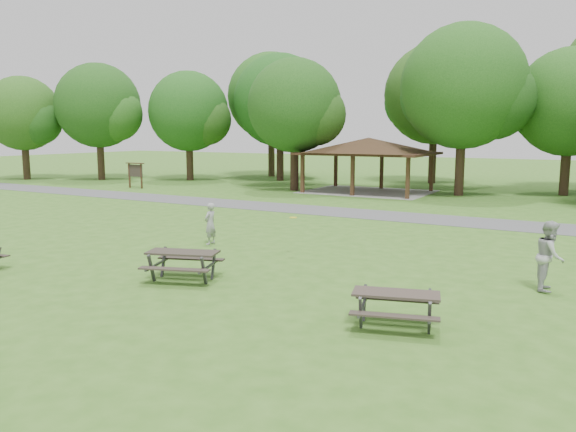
% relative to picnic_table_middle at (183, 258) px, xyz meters
% --- Properties ---
extents(ground, '(160.00, 160.00, 0.00)m').
position_rel_picnic_table_middle_xyz_m(ground, '(-0.20, 0.58, -0.63)').
color(ground, '#38681D').
rests_on(ground, ground).
extents(asphalt_path, '(120.00, 3.20, 0.02)m').
position_rel_picnic_table_middle_xyz_m(asphalt_path, '(-0.20, 14.58, -0.62)').
color(asphalt_path, '#4E4E51').
rests_on(asphalt_path, ground).
extents(pavilion, '(8.60, 7.01, 3.76)m').
position_rel_picnic_table_middle_xyz_m(pavilion, '(-4.20, 24.58, 2.43)').
color(pavilion, '#3C2516').
rests_on(pavilion, ground).
extents(notice_board, '(1.60, 0.30, 1.88)m').
position_rel_picnic_table_middle_xyz_m(notice_board, '(-20.20, 18.58, 0.68)').
color(notice_board, '#381E14').
rests_on(notice_board, ground).
extents(tree_row_a, '(7.56, 7.20, 9.97)m').
position_rel_picnic_table_middle_xyz_m(tree_row_a, '(-28.11, 22.60, 5.52)').
color(tree_row_a, black).
rests_on(tree_row_a, ground).
extents(tree_row_b, '(7.14, 6.80, 9.28)m').
position_rel_picnic_table_middle_xyz_m(tree_row_b, '(-21.11, 26.10, 5.03)').
color(tree_row_b, '#312016').
rests_on(tree_row_b, ground).
extents(tree_row_c, '(8.19, 7.80, 10.67)m').
position_rel_picnic_table_middle_xyz_m(tree_row_c, '(-14.10, 29.60, 5.90)').
color(tree_row_c, black).
rests_on(tree_row_c, ground).
extents(tree_row_d, '(6.93, 6.60, 9.27)m').
position_rel_picnic_table_middle_xyz_m(tree_row_d, '(-9.11, 23.10, 5.14)').
color(tree_row_d, black).
rests_on(tree_row_d, ground).
extents(tree_row_e, '(8.40, 8.00, 11.02)m').
position_rel_picnic_table_middle_xyz_m(tree_row_e, '(1.90, 25.60, 6.15)').
color(tree_row_e, '#2F1E15').
rests_on(tree_row_e, ground).
extents(tree_row_f, '(7.35, 7.00, 9.55)m').
position_rel_picnic_table_middle_xyz_m(tree_row_f, '(7.89, 29.10, 5.21)').
color(tree_row_f, black).
rests_on(tree_row_f, ground).
extents(tree_deep_a, '(8.40, 8.00, 11.38)m').
position_rel_picnic_table_middle_xyz_m(tree_deep_a, '(-17.10, 33.10, 6.50)').
color(tree_deep_a, '#312216').
rests_on(tree_deep_a, ground).
extents(tree_deep_b, '(8.40, 8.00, 11.13)m').
position_rel_picnic_table_middle_xyz_m(tree_deep_b, '(-2.10, 33.60, 6.25)').
color(tree_deep_b, black).
rests_on(tree_deep_b, ground).
extents(tree_flank_left, '(6.72, 6.40, 8.93)m').
position_rel_picnic_table_middle_xyz_m(tree_flank_left, '(-34.12, 19.60, 4.89)').
color(tree_flank_left, black).
rests_on(tree_flank_left, ground).
extents(picnic_table_middle, '(2.39, 2.14, 0.86)m').
position_rel_picnic_table_middle_xyz_m(picnic_table_middle, '(0.00, 0.00, 0.00)').
color(picnic_table_middle, '#2C2620').
rests_on(picnic_table_middle, ground).
extents(picnic_table_far, '(2.16, 1.91, 0.80)m').
position_rel_picnic_table_middle_xyz_m(picnic_table_far, '(6.48, -0.74, -0.05)').
color(picnic_table_far, '#332A24').
rests_on(picnic_table_far, ground).
extents(frisbee_in_flight, '(0.31, 0.31, 0.02)m').
position_rel_picnic_table_middle_xyz_m(frisbee_in_flight, '(1.15, 4.33, 0.67)').
color(frisbee_in_flight, yellow).
rests_on(frisbee_in_flight, ground).
extents(frisbee_thrower, '(0.39, 0.58, 1.56)m').
position_rel_picnic_table_middle_xyz_m(frisbee_thrower, '(-2.47, 4.49, 0.14)').
color(frisbee_thrower, '#939396').
rests_on(frisbee_thrower, ground).
extents(frisbee_catcher, '(0.74, 0.94, 1.86)m').
position_rel_picnic_table_middle_xyz_m(frisbee_catcher, '(9.06, 4.00, 0.30)').
color(frisbee_catcher, '#AAAAAD').
rests_on(frisbee_catcher, ground).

